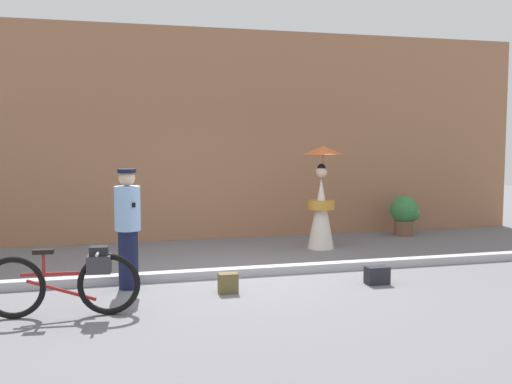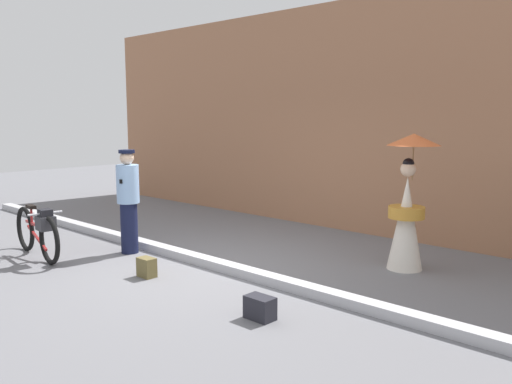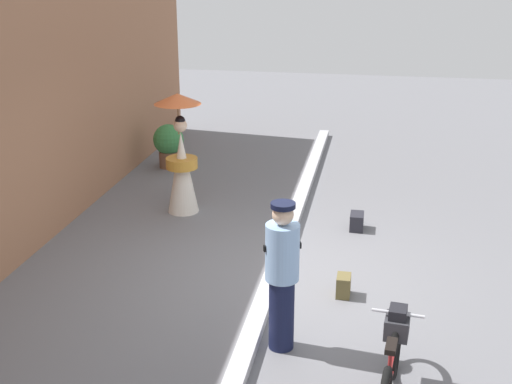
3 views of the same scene
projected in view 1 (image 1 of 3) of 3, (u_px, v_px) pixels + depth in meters
ground_plane at (238, 276)px, 8.65m from camera, size 30.00×30.00×0.00m
building_wall at (197, 135)px, 11.84m from camera, size 14.00×0.40×4.13m
sidewalk_curb at (238, 272)px, 8.65m from camera, size 14.00×0.20×0.12m
bicycle_near_officer at (69, 280)px, 6.65m from camera, size 1.73×0.48×0.78m
person_officer at (128, 226)px, 7.86m from camera, size 0.34×0.36×1.59m
person_with_parasol at (321, 199)px, 10.78m from camera, size 0.71×0.71×1.87m
potted_plant_by_door at (405, 213)px, 12.25m from camera, size 0.59×0.57×0.83m
backpack_on_pavement at (377, 275)px, 8.17m from camera, size 0.31×0.19×0.24m
backpack_spare at (228, 283)px, 7.69m from camera, size 0.24×0.16×0.26m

